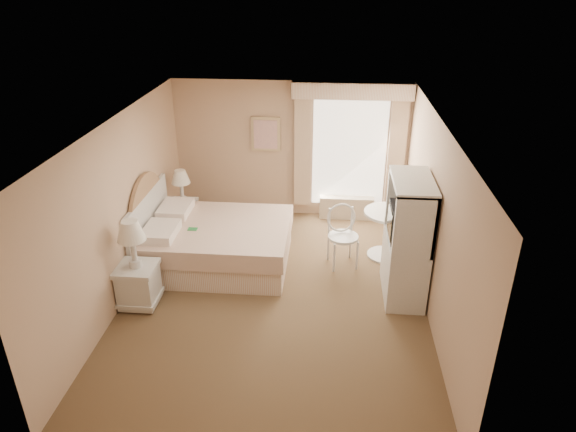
# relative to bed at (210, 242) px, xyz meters

# --- Properties ---
(room) EXTENTS (4.21, 5.51, 2.51)m
(room) POSITION_rel_bed_xyz_m (1.11, -0.80, 0.87)
(room) COLOR brown
(room) RESTS_ON ground
(window) EXTENTS (2.05, 0.22, 2.51)m
(window) POSITION_rel_bed_xyz_m (2.16, 1.86, 0.96)
(window) COLOR white
(window) RESTS_ON room
(framed_art) EXTENTS (0.52, 0.04, 0.62)m
(framed_art) POSITION_rel_bed_xyz_m (0.66, 1.92, 1.17)
(framed_art) COLOR tan
(framed_art) RESTS_ON room
(bed) EXTENTS (2.25, 1.77, 1.57)m
(bed) POSITION_rel_bed_xyz_m (0.00, 0.00, 0.00)
(bed) COLOR tan
(bed) RESTS_ON room
(nightstand_near) EXTENTS (0.52, 0.52, 1.27)m
(nightstand_near) POSITION_rel_bed_xyz_m (-0.73, -1.18, 0.10)
(nightstand_near) COLOR silver
(nightstand_near) RESTS_ON room
(nightstand_far) EXTENTS (0.45, 0.45, 1.10)m
(nightstand_far) POSITION_rel_bed_xyz_m (-0.73, 1.14, 0.04)
(nightstand_far) COLOR silver
(nightstand_far) RESTS_ON room
(round_table) EXTENTS (0.76, 0.76, 0.80)m
(round_table) POSITION_rel_bed_xyz_m (2.77, 0.45, 0.16)
(round_table) COLOR silver
(round_table) RESTS_ON room
(cafe_chair) EXTENTS (0.58, 0.58, 0.98)m
(cafe_chair) POSITION_rel_bed_xyz_m (2.06, 0.19, 0.19)
(cafe_chair) COLOR silver
(cafe_chair) RESTS_ON room
(armoire) EXTENTS (0.53, 1.06, 1.76)m
(armoire) POSITION_rel_bed_xyz_m (2.93, -0.59, 0.35)
(armoire) COLOR silver
(armoire) RESTS_ON room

